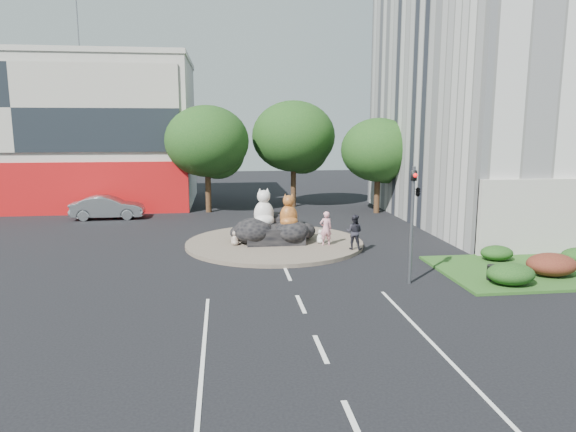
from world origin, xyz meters
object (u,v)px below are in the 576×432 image
Objects in this scene: kitten_calico at (235,238)px; parked_car at (108,207)px; cat_tabby at (289,210)px; cat_white at (264,207)px; pedestrian_dark at (354,232)px; kitten_white at (320,236)px; pedestrian_pink at (326,228)px; litter_bin at (493,273)px.

parked_car reaches higher than kitten_calico.
cat_tabby is 3.32m from kitten_calico.
cat_white reaches higher than pedestrian_dark.
parked_car is at bearing 131.95° from cat_white.
cat_white is at bearing 142.78° from kitten_white.
pedestrian_dark is 0.37× the size of parked_car.
litter_bin is at bearing 123.16° from pedestrian_pink.
parked_car is (-11.94, 10.35, -1.20)m from cat_tabby.
cat_white is at bearing -27.51° from pedestrian_pink.
pedestrian_dark is at bearing -32.25° from cat_tabby.
cat_tabby is 1.01× the size of pedestrian_pink.
cat_tabby reaches higher than pedestrian_dark.
kitten_white is at bearing -22.70° from pedestrian_dark.
pedestrian_dark is at bearing -15.77° from kitten_calico.
pedestrian_pink is 17.81m from parked_car.
cat_tabby is 2.95× the size of litter_bin.
kitten_calico is 0.44× the size of pedestrian_dark.
parked_car is (-13.89, 11.14, -0.30)m from pedestrian_pink.
cat_white is at bearing 138.02° from litter_bin.
kitten_calico is at bearing 7.94° from pedestrian_dark.
kitten_white is 17.36m from parked_car.
parked_car is at bearing 137.11° from cat_tabby.
cat_white reaches higher than kitten_calico.
pedestrian_pink reaches higher than parked_car.
kitten_white is at bearing -129.59° from parked_car.
litter_bin is (5.90, -7.03, -0.70)m from pedestrian_pink.
cat_white is 12.49m from litter_bin.
litter_bin is (6.10, -7.51, -0.17)m from kitten_white.
cat_tabby reaches higher than litter_bin.
pedestrian_pink reaches higher than pedestrian_dark.
cat_tabby is at bearing -132.59° from parked_car.
pedestrian_pink is 1.01× the size of pedestrian_dark.
cat_white is 1.15× the size of pedestrian_pink.
cat_white is 0.42× the size of parked_car.
pedestrian_pink is at bearing -90.72° from kitten_white.
litter_bin is at bearing -35.26° from kitten_calico.
kitten_calico is at bearing -14.60° from pedestrian_pink.
pedestrian_pink is (1.95, -0.79, -0.91)m from cat_tabby.
kitten_calico reaches higher than litter_bin.
parked_car is (-10.60, 9.90, -1.34)m from cat_white.
pedestrian_pink is at bearing -16.52° from pedestrian_dark.
pedestrian_pink is at bearing -24.05° from cat_tabby.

